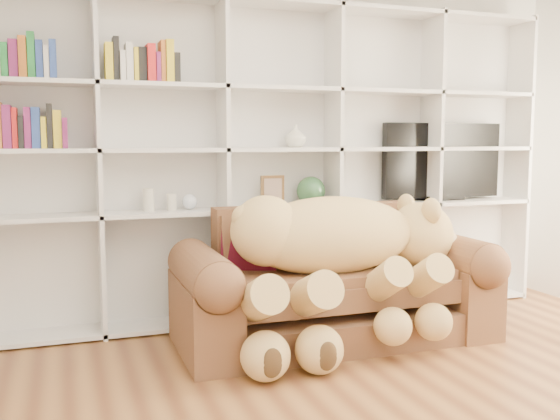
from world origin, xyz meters
name	(u,v)px	position (x,y,z in m)	size (l,w,h in m)	color
wall_back	(271,143)	(0.00, 2.50, 1.35)	(5.00, 0.02, 2.70)	white
bookshelf	(247,149)	(-0.24, 2.36, 1.31)	(4.43, 0.35, 2.40)	silver
sofa	(333,290)	(0.18, 1.69, 0.34)	(2.14, 0.93, 0.90)	brown
teddy_bear	(338,252)	(0.13, 1.51, 0.64)	(1.76, 0.92, 1.02)	#E0B270
throw_pillow	(249,248)	(-0.38, 1.84, 0.64)	(0.37, 0.12, 0.37)	#540E1B
tv	(442,162)	(1.47, 2.35, 1.18)	(1.09, 0.18, 0.65)	black
picture_frame	(272,190)	(-0.06, 2.30, 0.99)	(0.18, 0.03, 0.23)	#55391D
green_vase	(311,191)	(0.26, 2.30, 0.98)	(0.22, 0.22, 0.22)	#316038
figurine_tall	(149,200)	(-0.99, 2.30, 0.95)	(0.08, 0.08, 0.16)	beige
figurine_short	(172,202)	(-0.82, 2.30, 0.93)	(0.07, 0.07, 0.12)	beige
snow_globe	(190,202)	(-0.69, 2.30, 0.93)	(0.11, 0.11, 0.11)	silver
shelf_vase	(296,136)	(0.13, 2.30, 1.40)	(0.16, 0.16, 0.17)	silver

